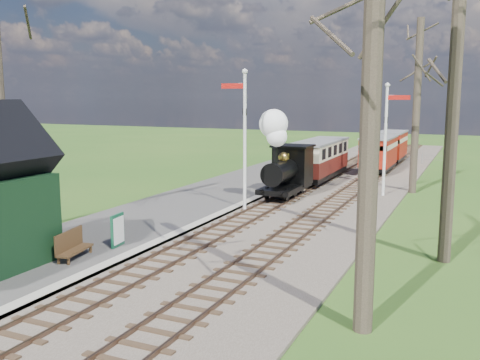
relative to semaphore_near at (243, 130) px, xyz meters
The scene contains 17 objects.
distant_hills 52.33m from the semaphore_near, 87.43° to the left, with size 114.40×48.00×22.02m.
ballast_bed 7.28m from the semaphore_near, 70.97° to the left, with size 8.00×60.00×0.10m, color brown.
track_near 7.00m from the semaphore_near, 82.70° to the left, with size 1.60×60.00×0.15m.
track_far 7.73m from the semaphore_near, 60.68° to the left, with size 1.60×60.00×0.15m.
platform 4.88m from the semaphore_near, 143.78° to the right, with size 5.00×44.00×0.20m, color #474442.
coping_strip 4.07m from the semaphore_near, 102.16° to the right, with size 0.40×44.00×0.21m, color #B2AD9E.
semaphore_near is the anchor object (origin of this frame).
semaphore_far 7.91m from the semaphore_near, 49.40° to the left, with size 1.22×0.24×5.72m.
bare_trees 6.46m from the semaphore_near, 70.39° to the right, with size 15.51×22.39×12.00m.
fence_line 20.26m from the semaphore_near, 86.94° to the left, with size 12.60×0.08×1.00m.
locomotive 3.75m from the semaphore_near, 77.01° to the left, with size 1.71×4.00×4.28m.
coach 9.62m from the semaphore_near, 85.29° to the left, with size 2.00×6.85×2.10m.
red_carriage_a 14.90m from the semaphore_near, 76.78° to the left, with size 1.86×4.59×1.95m.
red_carriage_b 20.25m from the semaphore_near, 80.36° to the left, with size 1.86×4.59×1.95m.
sign_board 7.96m from the semaphore_near, 99.83° to the right, with size 0.18×0.73×1.07m.
bench 9.60m from the semaphore_near, 101.04° to the right, with size 0.69×1.54×0.85m.
person 11.28m from the semaphore_near, 103.01° to the right, with size 0.55×0.36×1.51m, color black.
Camera 1 is at (8.57, -5.16, 5.08)m, focal length 40.00 mm.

